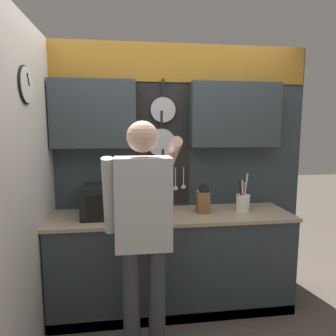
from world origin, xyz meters
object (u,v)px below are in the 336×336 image
Objects in this scene: microwave at (114,200)px; knife_block at (203,201)px; person at (143,222)px; utensil_crock at (243,201)px.

knife_block reaches higher than microwave.
person is at bearing -69.55° from microwave.
utensil_crock is at bearing 0.01° from knife_block.
person is (-0.58, -0.62, 0.03)m from knife_block.
knife_block is (0.80, 0.00, -0.04)m from microwave.
microwave is at bearing -179.98° from utensil_crock.
person reaches higher than microwave.
microwave is 1.96× the size of knife_block.
microwave is at bearing -179.98° from knife_block.
person is at bearing -133.02° from knife_block.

